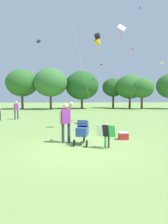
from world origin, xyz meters
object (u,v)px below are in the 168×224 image
Objects in this scene: stroller at (82,130)px; person_red_shirt at (16,109)px; kite_adult_black at (97,40)px; cooler_box at (123,136)px; child_with_butterfly_kite at (107,133)px; person_adult_flyer at (66,119)px; kite_orange_delta at (124,34)px.

person_red_shirt reaches higher than stroller.
cooler_box is (0.88, -2.98, -5.23)m from kite_adult_black.
stroller is at bearing -105.97° from kite_adult_black.
child_with_butterfly_kite is at bearing -92.14° from kite_adult_black.
stroller is at bearing 146.24° from child_with_butterfly_kite.
stroller is at bearing -60.69° from person_red_shirt.
person_adult_flyer is 5.86m from kite_adult_black.
cooler_box is (1.97, 0.83, -0.43)m from stroller.
person_adult_flyer is at bearing -117.38° from kite_adult_black.
person_adult_flyer is 1.11× the size of person_red_shirt.
kite_orange_delta is at bearing 57.10° from person_adult_flyer.
person_adult_flyer is 1.60× the size of stroller.
person_red_shirt is at bearing 162.86° from kite_orange_delta.
kite_adult_black is at bearing 87.86° from child_with_butterfly_kite.
kite_orange_delta is (2.55, 7.42, 6.11)m from child_with_butterfly_kite.
person_adult_flyer is 0.31× the size of kite_adult_black.
person_adult_flyer reaches higher than cooler_box.
cooler_box is at bearing 54.15° from child_with_butterfly_kite.
child_with_butterfly_kite is at bearing -33.76° from stroller.
person_adult_flyer is at bearing -63.15° from person_red_shirt.
person_adult_flyer is 2.85m from cooler_box.
stroller is at bearing -117.04° from kite_orange_delta.
person_red_shirt is at bearing 130.11° from cooler_box.
kite_orange_delta reaches higher than person_red_shirt.
person_adult_flyer is at bearing -122.90° from kite_orange_delta.
person_adult_flyer is at bearing 153.49° from stroller.
kite_adult_black reaches higher than cooler_box.
kite_orange_delta reaches higher than kite_adult_black.
cooler_box is (2.68, 0.48, -0.86)m from person_adult_flyer.
child_with_butterfly_kite is 0.60× the size of person_red_shirt.
kite_adult_black is at bearing 74.03° from stroller.
person_adult_flyer reaches higher than stroller.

